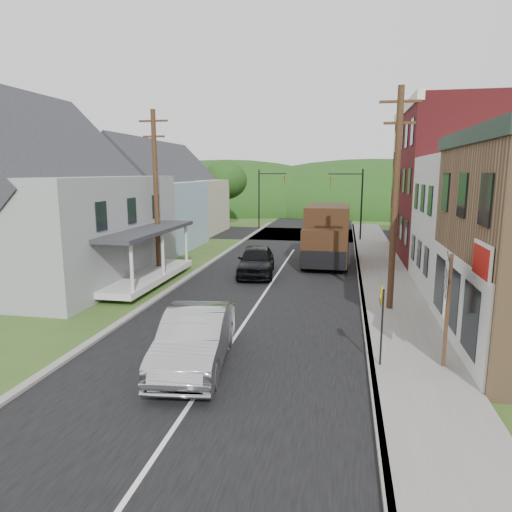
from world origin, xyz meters
The scene contains 24 objects.
ground centered at (0.00, 0.00, 0.00)m, with size 120.00×120.00×0.00m, color #2D4719.
road centered at (0.00, 10.00, 0.00)m, with size 9.00×90.00×0.02m, color black.
cross_road centered at (0.00, 27.00, 0.00)m, with size 60.00×9.00×0.02m, color black.
sidewalk_right centered at (5.90, 8.00, 0.07)m, with size 2.80×55.00×0.15m, color slate.
curb_right centered at (4.55, 8.00, 0.07)m, with size 0.20×55.00×0.15m, color slate.
curb_left centered at (-4.65, 8.00, 0.06)m, with size 0.30×55.00×0.12m, color slate.
storefront_white centered at (11.30, 7.50, 3.25)m, with size 8.00×7.00×6.50m, color silver.
storefront_red centered at (11.30, 17.00, 5.00)m, with size 8.00×12.00×10.00m, color maroon.
house_gray centered at (-12.00, 6.00, 4.23)m, with size 10.20×12.24×8.35m.
house_blue centered at (-11.00, 17.00, 3.69)m, with size 7.14×8.16×7.28m.
house_cream centered at (-11.50, 26.00, 3.69)m, with size 7.14×8.16×7.28m.
utility_pole_right centered at (5.60, 3.50, 4.66)m, with size 1.60×0.26×9.00m.
utility_pole_left centered at (-6.50, 8.00, 4.66)m, with size 1.60×0.26×9.00m.
traffic_signal_right centered at (4.30, 23.50, 3.76)m, with size 2.87×0.20×6.00m.
traffic_signal_left centered at (-4.30, 30.50, 3.76)m, with size 2.87×0.20×6.00m.
tree_left_b centered at (-17.00, 12.00, 4.88)m, with size 4.80×4.80×6.94m.
tree_left_c centered at (-19.00, 20.00, 5.94)m, with size 5.80×5.80×8.41m.
tree_left_d centered at (-9.00, 32.00, 4.88)m, with size 4.80×4.80×6.94m.
forested_ridge centered at (0.00, 55.00, 0.00)m, with size 90.00×30.00×16.00m, color black.
silver_sedan centered at (-0.60, -3.27, 0.85)m, with size 1.80×5.16×1.70m, color #AEADB2.
dark_sedan centered at (-1.15, 9.12, 0.83)m, with size 1.95×4.86×1.65m, color black.
delivery_van centered at (2.60, 13.15, 1.85)m, with size 2.80×6.58×3.66m.
route_sign_cluster centered at (6.56, -2.20, 2.29)m, with size 0.39×1.87×3.31m.
warning_sign centered at (4.78, -2.47, 1.70)m, with size 0.17×0.66×2.43m.
Camera 1 is at (3.62, -15.54, 5.71)m, focal length 32.00 mm.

